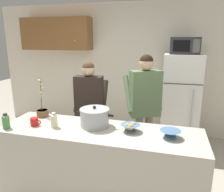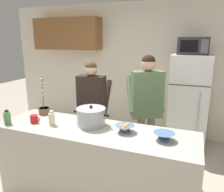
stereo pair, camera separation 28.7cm
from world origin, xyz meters
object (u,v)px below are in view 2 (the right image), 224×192
cooking_pot (91,117)px  empty_bowl (164,136)px  person_by_sink (147,100)px  coffee_mug (34,119)px  refrigerator (188,102)px  potted_orchid (44,109)px  bread_bowl (125,128)px  person_near_pot (92,102)px  bottle_mid_counter (7,117)px  microwave (193,46)px  bottle_near_edge (52,118)px

cooking_pot → empty_bowl: bearing=-6.2°
cooking_pot → person_by_sink: bearing=58.9°
person_by_sink → coffee_mug: person_by_sink is taller
refrigerator → empty_bowl: (-0.16, -1.85, 0.14)m
person_by_sink → potted_orchid: 1.41m
bread_bowl → empty_bowl: bearing=-5.8°
person_near_pot → person_by_sink: 0.81m
refrigerator → bottle_mid_counter: (-1.95, -2.08, 0.18)m
person_by_sink → cooking_pot: person_by_sink is taller
person_near_pot → bread_bowl: bearing=-43.8°
cooking_pot → bottle_mid_counter: 0.99m
microwave → bottle_mid_counter: (-1.95, -2.06, -0.78)m
person_by_sink → bottle_mid_counter: 1.80m
person_by_sink → refrigerator: bearing=61.2°
refrigerator → person_near_pot: bearing=-140.8°
person_by_sink → microwave: bearing=60.6°
microwave → person_by_sink: microwave is taller
microwave → empty_bowl: microwave is taller
refrigerator → cooking_pot: (-1.01, -1.76, 0.20)m
microwave → coffee_mug: (-1.69, -1.91, -0.82)m
coffee_mug → empty_bowl: coffee_mug is taller
refrigerator → coffee_mug: 2.57m
coffee_mug → potted_orchid: potted_orchid is taller
bottle_near_edge → microwave: bearing=52.7°
empty_bowl → bread_bowl: bearing=174.2°
person_near_pot → coffee_mug: 0.92m
person_by_sink → bread_bowl: size_ratio=7.95×
bread_bowl → refrigerator: bearing=72.1°
bread_bowl → bottle_mid_counter: 1.39m
microwave → person_near_pot: (-1.33, -1.06, -0.81)m
microwave → potted_orchid: bearing=-137.9°
bottle_mid_counter → potted_orchid: (0.17, 0.46, -0.01)m
coffee_mug → bottle_mid_counter: bearing=-149.5°
microwave → bread_bowl: 2.05m
empty_bowl → bottle_mid_counter: (-1.78, -0.24, 0.04)m
microwave → coffee_mug: microwave is taller
empty_bowl → bottle_near_edge: bearing=-177.0°
cooking_pot → bread_bowl: size_ratio=2.10×
person_near_pot → potted_orchid: size_ratio=3.18×
microwave → bottle_near_edge: size_ratio=2.75×
potted_orchid → bottle_near_edge: bearing=-41.0°
bottle_mid_counter → person_near_pot: bearing=58.4°
microwave → coffee_mug: 2.68m
empty_bowl → bottle_near_edge: (-1.28, -0.07, 0.04)m
microwave → cooking_pot: 2.15m
person_by_sink → cooking_pot: size_ratio=3.78×
person_near_pot → coffee_mug: (-0.36, -0.84, -0.02)m
person_by_sink → coffee_mug: bearing=-140.1°
empty_bowl → bottle_near_edge: size_ratio=1.22×
coffee_mug → bottle_near_edge: size_ratio=0.75×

